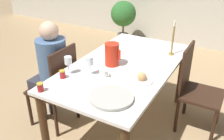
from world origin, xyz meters
TOP-DOWN VIEW (x-y plane):
  - ground_plane at (0.00, 0.00)m, footprint 20.00×20.00m
  - dining_table at (0.00, 0.00)m, footprint 0.92×1.66m
  - chair_person_side at (-0.64, -0.30)m, footprint 0.42×0.42m
  - chair_opposite at (0.64, 0.38)m, footprint 0.42×0.42m
  - person_seated at (-0.73, -0.26)m, footprint 0.39×0.41m
  - red_pitcher at (-0.10, -0.06)m, footprint 0.16×0.14m
  - wine_glass_water at (-0.18, -0.34)m, footprint 0.07×0.07m
  - wine_glass_juice at (-0.36, -0.42)m, footprint 0.07×0.07m
  - teacup_near_person at (-0.05, -0.31)m, footprint 0.13×0.13m
  - serving_tray at (0.19, -0.60)m, footprint 0.34×0.34m
  - bread_plate at (0.28, -0.22)m, footprint 0.20×0.20m
  - jam_jar_amber at (-0.37, -0.77)m, footprint 0.05×0.05m
  - jam_jar_red at (-0.35, -0.51)m, footprint 0.05×0.05m
  - candlestick_tall at (0.33, 0.46)m, footprint 0.06×0.06m
  - potted_plant at (-1.20, 2.35)m, footprint 0.50×0.50m

SIDE VIEW (x-z plane):
  - ground_plane at x=0.00m, z-range 0.00..0.00m
  - chair_person_side at x=-0.64m, z-range 0.02..0.95m
  - chair_opposite at x=0.64m, z-range 0.02..0.95m
  - potted_plant at x=-1.20m, z-range 0.14..0.98m
  - dining_table at x=0.00m, z-range 0.28..1.04m
  - person_seated at x=-0.73m, z-range 0.11..1.27m
  - serving_tray at x=0.19m, z-range 0.77..0.80m
  - bread_plate at x=0.28m, z-range 0.75..0.83m
  - teacup_near_person at x=-0.05m, z-range 0.76..0.83m
  - jam_jar_amber at x=-0.37m, z-range 0.77..0.84m
  - jam_jar_red at x=-0.35m, z-range 0.77..0.84m
  - red_pitcher at x=-0.10m, z-range 0.77..0.99m
  - wine_glass_juice at x=-0.36m, z-range 0.81..0.97m
  - wine_glass_water at x=-0.18m, z-range 0.81..0.99m
  - candlestick_tall at x=0.33m, z-range 0.73..1.10m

